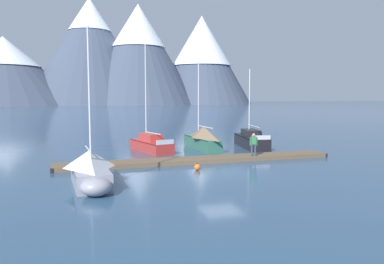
# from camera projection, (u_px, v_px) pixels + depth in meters

# --- Properties ---
(ground_plane) EXTENTS (700.00, 700.00, 0.00)m
(ground_plane) POSITION_uv_depth(u_px,v_px,m) (221.00, 172.00, 23.59)
(ground_plane) COLOR #2D4C6B
(mountain_central_massif) EXTENTS (92.43, 92.43, 40.82)m
(mountain_central_massif) POSITION_uv_depth(u_px,v_px,m) (4.00, 69.00, 225.43)
(mountain_central_massif) COLOR #424C60
(mountain_central_massif) RESTS_ON ground
(mountain_shoulder_ridge) EXTENTS (83.21, 83.21, 67.99)m
(mountain_shoulder_ridge) POSITION_uv_depth(u_px,v_px,m) (90.00, 50.00, 242.17)
(mountain_shoulder_ridge) COLOR #424C60
(mountain_shoulder_ridge) RESTS_ON ground
(mountain_east_summit) EXTENTS (75.44, 75.44, 63.52)m
(mountain_east_summit) POSITION_uv_depth(u_px,v_px,m) (139.00, 52.00, 240.38)
(mountain_east_summit) COLOR #424C60
(mountain_east_summit) RESTS_ON ground
(mountain_rear_spur) EXTENTS (67.24, 67.24, 59.29)m
(mountain_rear_spur) POSITION_uv_depth(u_px,v_px,m) (202.00, 57.00, 255.95)
(mountain_rear_spur) COLOR #424C60
(mountain_rear_spur) RESTS_ON ground
(dock) EXTENTS (20.39, 2.12, 0.30)m
(dock) POSITION_uv_depth(u_px,v_px,m) (200.00, 160.00, 27.37)
(dock) COLOR brown
(dock) RESTS_ON ground
(sailboat_nearest_berth) EXTENTS (2.18, 5.41, 8.25)m
(sailboat_nearest_berth) POSITION_uv_depth(u_px,v_px,m) (90.00, 170.00, 19.88)
(sailboat_nearest_berth) COLOR #93939E
(sailboat_nearest_berth) RESTS_ON ground
(sailboat_second_berth) EXTENTS (3.07, 6.82, 9.23)m
(sailboat_second_berth) POSITION_uv_depth(u_px,v_px,m) (149.00, 144.00, 33.02)
(sailboat_second_berth) COLOR #B2332D
(sailboat_second_berth) RESTS_ON ground
(sailboat_mid_dock_port) EXTENTS (1.77, 7.25, 8.22)m
(sailboat_mid_dock_port) POSITION_uv_depth(u_px,v_px,m) (201.00, 138.00, 34.03)
(sailboat_mid_dock_port) COLOR #336B56
(sailboat_mid_dock_port) RESTS_ON ground
(sailboat_mid_dock_starboard) EXTENTS (3.08, 7.63, 7.32)m
(sailboat_mid_dock_starboard) POSITION_uv_depth(u_px,v_px,m) (250.00, 140.00, 35.80)
(sailboat_mid_dock_starboard) COLOR black
(sailboat_mid_dock_starboard) RESTS_ON ground
(person_on_dock) EXTENTS (0.58, 0.29, 1.69)m
(person_on_dock) POSITION_uv_depth(u_px,v_px,m) (254.00, 143.00, 28.14)
(person_on_dock) COLOR #384256
(person_on_dock) RESTS_ON dock
(mooring_buoy_channel_marker) EXTENTS (0.41, 0.41, 0.49)m
(mooring_buoy_channel_marker) POSITION_uv_depth(u_px,v_px,m) (197.00, 167.00, 24.14)
(mooring_buoy_channel_marker) COLOR orange
(mooring_buoy_channel_marker) RESTS_ON ground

